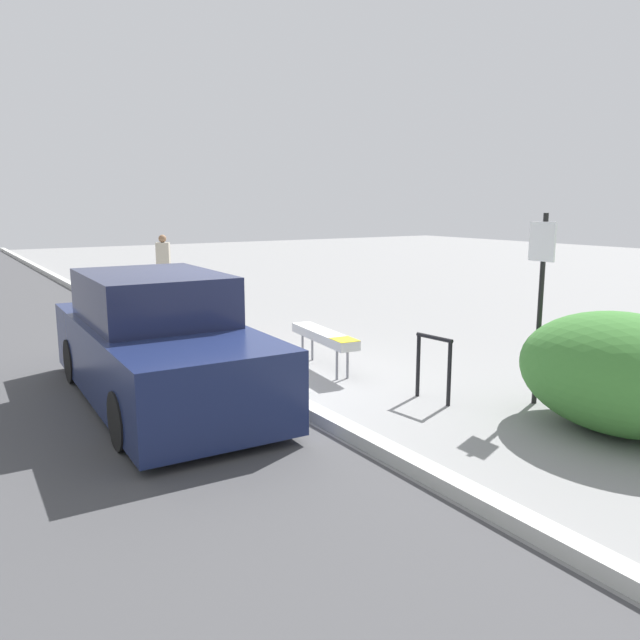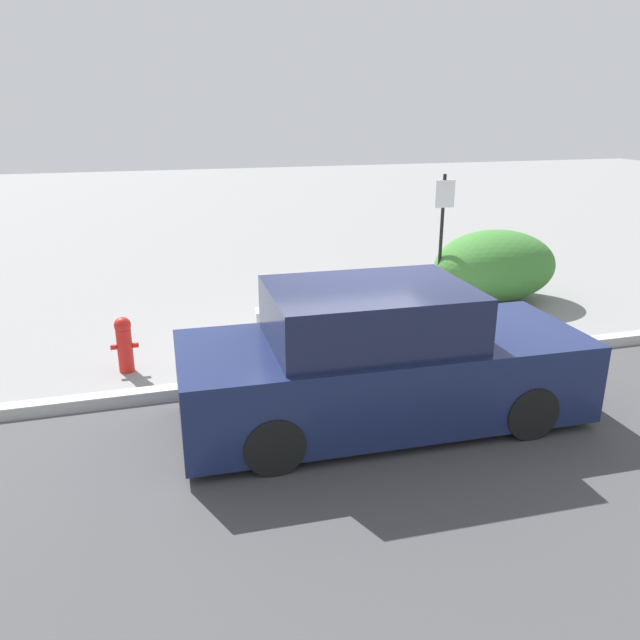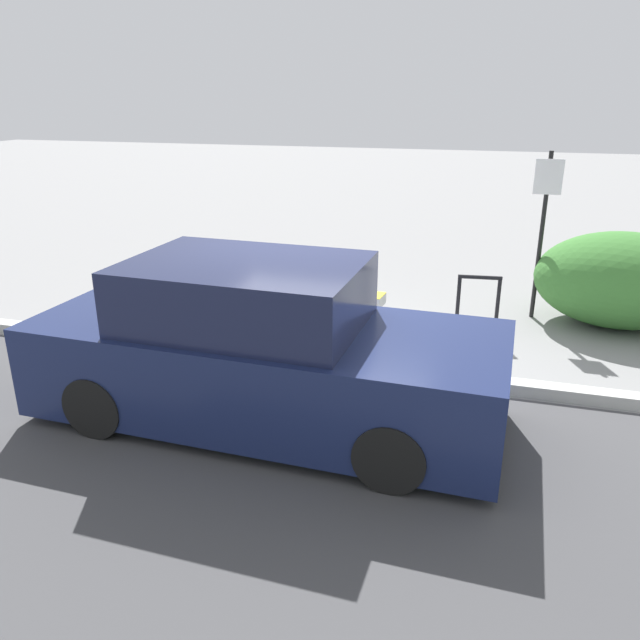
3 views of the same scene
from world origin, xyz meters
name	(u,v)px [view 2 (image 2 of 3)]	position (x,y,z in m)	size (l,w,h in m)	color
ground_plane	(356,374)	(0.00, 0.00, 0.00)	(60.00, 60.00, 0.00)	gray
curb	(356,370)	(0.00, 0.00, 0.07)	(60.00, 0.20, 0.13)	#B7B7B2
bench	(312,313)	(-0.27, 1.25, 0.50)	(1.66, 0.48, 0.58)	gray
bike_rack	(425,296)	(1.71, 1.57, 0.50)	(0.55, 0.11, 0.83)	black
sign_post	(442,228)	(2.44, 2.55, 1.38)	(0.36, 0.08, 2.30)	black
fire_hydrant	(124,343)	(-2.93, 0.97, 0.41)	(0.36, 0.22, 0.77)	red
shrub_hedge	(495,266)	(3.54, 2.53, 0.64)	(2.27, 1.70, 1.29)	#3D7A33
parked_car_near	(380,362)	(-0.18, -1.25, 0.70)	(4.50, 1.85, 1.57)	black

